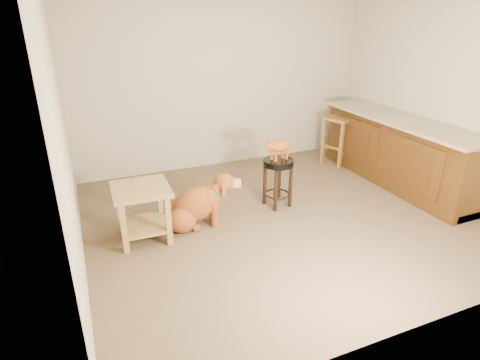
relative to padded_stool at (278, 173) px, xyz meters
name	(u,v)px	position (x,y,z in m)	size (l,w,h in m)	color
floor	(284,217)	(-0.06, -0.31, -0.43)	(4.50, 4.00, 0.01)	brown
room_shell	(291,73)	(-0.06, -0.31, 1.24)	(4.54, 4.04, 2.62)	#AEA58C
cabinet_run	(398,153)	(1.88, -0.01, 0.01)	(0.70, 2.56, 0.94)	#492A0D
padded_stool	(278,173)	(0.00, 0.00, 0.00)	(0.37, 0.37, 0.61)	black
wood_stool	(338,140)	(1.57, 0.95, -0.04)	(0.52, 0.52, 0.76)	brown
side_table	(142,205)	(-1.68, -0.16, -0.04)	(0.59, 0.59, 0.60)	olive
golden_retriever	(196,206)	(-1.09, -0.09, -0.19)	(1.01, 0.56, 0.65)	brown
tabby_kitten	(278,147)	(-0.01, 0.00, 0.34)	(0.47, 0.24, 0.30)	#873E0D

